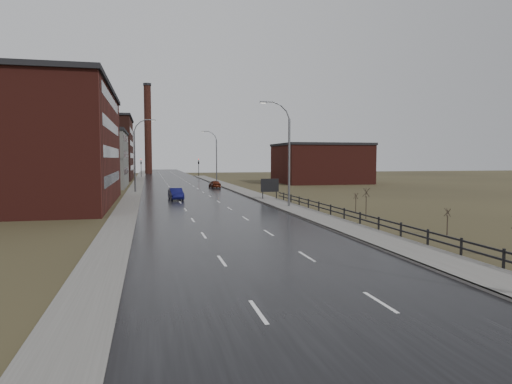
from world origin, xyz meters
TOP-DOWN VIEW (x-y plane):
  - ground at (0.00, 0.00)m, footprint 320.00×320.00m
  - road at (0.00, 60.00)m, footprint 14.00×300.00m
  - sidewalk_right at (8.60, 35.00)m, footprint 3.20×180.00m
  - curb_right at (7.08, 35.00)m, footprint 0.16×180.00m
  - sidewalk_left at (-8.20, 60.00)m, footprint 2.40×260.00m
  - warehouse_near at (-20.99, 45.00)m, footprint 22.44×28.56m
  - warehouse_mid at (-17.99, 78.00)m, footprint 16.32×20.40m
  - warehouse_far at (-22.99, 108.00)m, footprint 26.52×24.48m
  - building_right at (30.30, 82.00)m, footprint 18.36×16.32m
  - smokestack at (-6.00, 150.00)m, footprint 2.70×2.70m
  - streetlight_right_mid at (8.50, 36.00)m, footprint 3.36×0.28m
  - streetlight_left at (-7.70, 62.00)m, footprint 3.36×0.28m
  - streetlight_right_far at (8.50, 90.00)m, footprint 3.36×0.28m
  - guardrail at (10.30, 18.31)m, footprint 0.10×53.05m
  - shrub_d at (14.07, 16.37)m, footprint 0.46×0.48m
  - shrub_e at (12.62, 25.59)m, footprint 0.65×0.68m
  - shrub_f at (13.77, 30.03)m, footprint 0.47×0.49m
  - billboard at (9.10, 45.19)m, footprint 2.36×0.17m
  - traffic_light_left at (-8.00, 120.00)m, footprint 0.58×2.73m
  - traffic_light_right at (8.00, 120.00)m, footprint 0.58×2.73m
  - car_near at (-2.58, 47.94)m, footprint 1.89×4.57m
  - car_far at (5.50, 69.68)m, footprint 1.92×4.14m

SIDE VIEW (x-z plane):
  - ground at x=0.00m, z-range 0.00..0.00m
  - road at x=0.00m, z-range 0.00..0.06m
  - sidewalk_left at x=-8.20m, z-range 0.00..0.12m
  - sidewalk_right at x=8.60m, z-range 0.00..0.18m
  - curb_right at x=7.08m, z-range 0.00..0.18m
  - car_far at x=5.50m, z-range 0.00..1.37m
  - guardrail at x=10.30m, z-range 0.16..1.26m
  - car_near at x=-2.58m, z-range 0.00..1.47m
  - shrub_d at x=14.07m, z-range 0.06..1.96m
  - shrub_f at x=13.77m, z-range 0.06..2.01m
  - shrub_e at x=12.62m, z-range 0.09..2.83m
  - billboard at x=9.10m, z-range 0.45..3.19m
  - building_right at x=30.30m, z-range 0.01..8.51m
  - traffic_light_left at x=-8.00m, z-range 1.95..7.25m
  - traffic_light_right at x=8.00m, z-range 1.95..7.25m
  - warehouse_mid at x=-17.99m, z-range 0.01..10.51m
  - streetlight_right_mid at x=8.50m, z-range 0.16..11.51m
  - streetlight_left at x=-7.70m, z-range 0.16..11.51m
  - streetlight_right_far at x=8.50m, z-range 0.16..11.51m
  - warehouse_near at x=-20.99m, z-range 0.01..13.51m
  - warehouse_far at x=-22.99m, z-range 0.01..15.51m
  - smokestack at x=-6.00m, z-range 0.15..30.85m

